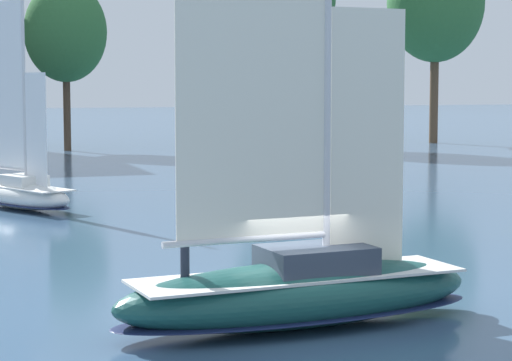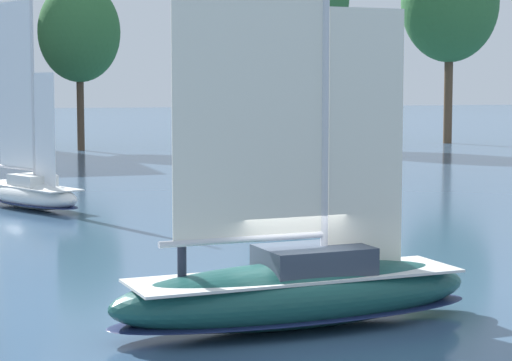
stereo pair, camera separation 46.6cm
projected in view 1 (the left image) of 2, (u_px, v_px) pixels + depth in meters
ground_plane at (298, 326)px, 22.49m from camera, size 400.00×400.00×0.00m
tree_shore_center at (66, 32)px, 80.00m from camera, size 6.61×6.61×13.61m
tree_shore_right at (436, 3)px, 89.92m from camera, size 8.76×8.76×18.03m
sailboat_main at (299, 284)px, 22.40m from camera, size 8.95×3.24×12.04m
sailboat_moored_mid_channel at (19, 190)px, 43.54m from camera, size 4.96×7.38×9.93m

